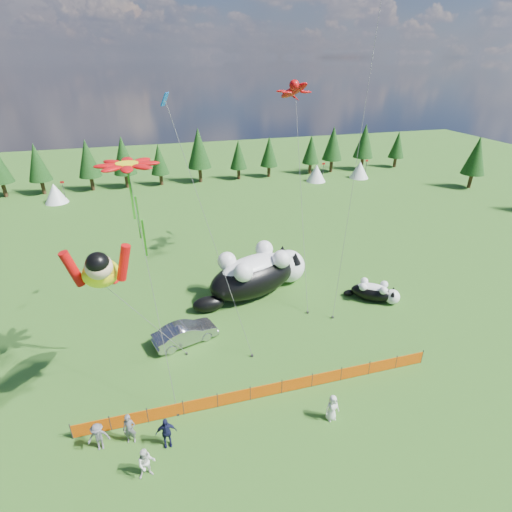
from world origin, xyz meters
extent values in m
plane|color=#193D0B|center=(0.00, 0.00, 0.00)|extent=(160.00, 160.00, 0.00)
cylinder|color=#262626|center=(-11.00, -3.00, 0.55)|extent=(0.06, 0.06, 1.10)
cylinder|color=#262626|center=(-9.00, -3.00, 0.55)|extent=(0.06, 0.06, 1.10)
cylinder|color=#262626|center=(-7.00, -3.00, 0.55)|extent=(0.06, 0.06, 1.10)
cylinder|color=#262626|center=(-5.00, -3.00, 0.55)|extent=(0.06, 0.06, 1.10)
cylinder|color=#262626|center=(-3.00, -3.00, 0.55)|extent=(0.06, 0.06, 1.10)
cylinder|color=#262626|center=(-1.00, -3.00, 0.55)|extent=(0.06, 0.06, 1.10)
cylinder|color=#262626|center=(1.00, -3.00, 0.55)|extent=(0.06, 0.06, 1.10)
cylinder|color=#262626|center=(3.00, -3.00, 0.55)|extent=(0.06, 0.06, 1.10)
cylinder|color=#262626|center=(5.00, -3.00, 0.55)|extent=(0.06, 0.06, 1.10)
cylinder|color=#262626|center=(7.00, -3.00, 0.55)|extent=(0.06, 0.06, 1.10)
cylinder|color=#262626|center=(9.00, -3.00, 0.55)|extent=(0.06, 0.06, 1.10)
cylinder|color=#262626|center=(11.00, -3.00, 0.55)|extent=(0.06, 0.06, 1.10)
cube|color=#D94E04|center=(-10.00, -3.00, 0.50)|extent=(2.00, 0.04, 0.90)
cube|color=#D94E04|center=(-8.00, -3.00, 0.50)|extent=(2.00, 0.04, 0.90)
cube|color=#D94E04|center=(-6.00, -3.00, 0.50)|extent=(2.00, 0.04, 0.90)
cube|color=#D94E04|center=(-4.00, -3.00, 0.50)|extent=(2.00, 0.04, 0.90)
cube|color=#D94E04|center=(-2.00, -3.00, 0.50)|extent=(2.00, 0.04, 0.90)
cube|color=#D94E04|center=(0.00, -3.00, 0.50)|extent=(2.00, 0.04, 0.90)
cube|color=#D94E04|center=(2.00, -3.00, 0.50)|extent=(2.00, 0.04, 0.90)
cube|color=#D94E04|center=(4.00, -3.00, 0.50)|extent=(2.00, 0.04, 0.90)
cube|color=#D94E04|center=(6.00, -3.00, 0.50)|extent=(2.00, 0.04, 0.90)
cube|color=#D94E04|center=(8.00, -3.00, 0.50)|extent=(2.00, 0.04, 0.90)
cube|color=#D94E04|center=(10.00, -3.00, 0.50)|extent=(2.00, 0.04, 0.90)
ellipsoid|color=black|center=(2.45, 8.67, 1.69)|extent=(9.28, 6.63, 3.38)
ellipsoid|color=white|center=(2.45, 8.67, 2.53)|extent=(6.96, 4.86, 2.06)
sphere|color=white|center=(6.14, 10.04, 1.50)|extent=(3.00, 3.00, 3.00)
sphere|color=#F9618A|center=(7.34, 10.49, 1.50)|extent=(0.42, 0.42, 0.42)
ellipsoid|color=black|center=(-1.77, 7.11, 0.66)|extent=(2.92, 2.14, 1.31)
cone|color=black|center=(6.46, 9.20, 2.70)|extent=(1.05, 1.05, 1.05)
cone|color=black|center=(5.83, 10.89, 2.70)|extent=(1.05, 1.05, 1.05)
sphere|color=white|center=(3.96, 10.53, 3.28)|extent=(1.58, 1.58, 1.58)
sphere|color=white|center=(4.81, 8.25, 3.28)|extent=(1.58, 1.58, 1.58)
sphere|color=white|center=(0.27, 9.16, 3.28)|extent=(1.58, 1.58, 1.58)
sphere|color=white|center=(1.12, 6.88, 3.28)|extent=(1.58, 1.58, 1.58)
ellipsoid|color=black|center=(11.91, 5.00, 0.71)|extent=(3.83, 3.40, 1.41)
ellipsoid|color=white|center=(11.91, 5.00, 1.06)|extent=(2.85, 2.52, 0.86)
sphere|color=white|center=(13.25, 4.03, 0.63)|extent=(1.26, 1.26, 1.26)
sphere|color=#F9618A|center=(13.68, 3.72, 0.63)|extent=(0.18, 0.18, 0.18)
ellipsoid|color=black|center=(10.38, 6.10, 0.27)|extent=(1.21, 1.09, 0.55)
cone|color=black|center=(13.03, 3.73, 1.13)|extent=(0.44, 0.44, 0.44)
cone|color=black|center=(13.47, 4.34, 1.13)|extent=(0.44, 0.44, 0.44)
sphere|color=white|center=(12.91, 4.91, 1.37)|extent=(0.66, 0.66, 0.66)
sphere|color=white|center=(12.31, 4.08, 1.37)|extent=(0.66, 0.66, 0.66)
sphere|color=white|center=(11.57, 5.87, 1.37)|extent=(0.66, 0.66, 0.66)
sphere|color=white|center=(10.97, 5.04, 1.37)|extent=(0.66, 0.66, 0.66)
imported|color=#ADADB1|center=(-4.06, 3.63, 0.76)|extent=(4.91, 2.86, 1.53)
imported|color=#5B5B60|center=(-7.92, -4.04, 0.94)|extent=(0.76, 0.57, 1.87)
imported|color=silver|center=(-7.13, -6.33, 0.91)|extent=(0.92, 0.58, 1.83)
imported|color=#16183D|center=(-6.07, -4.80, 0.94)|extent=(1.11, 0.57, 1.88)
imported|color=#5B5B60|center=(-9.49, -4.06, 0.86)|extent=(1.12, 0.58, 1.73)
imported|color=silver|center=(3.10, -5.61, 0.86)|extent=(0.88, 0.61, 1.71)
cylinder|color=#595959|center=(-6.20, 0.59, 4.49)|extent=(0.03, 0.03, 10.08)
cube|color=#262626|center=(-4.20, 2.21, 0.08)|extent=(0.15, 0.15, 0.16)
cylinder|color=#595959|center=(6.68, 9.26, 8.12)|extent=(0.03, 0.03, 18.57)
cube|color=#262626|center=(5.87, 4.58, 0.08)|extent=(0.15, 0.15, 0.16)
cylinder|color=#595959|center=(-5.81, -1.34, 7.03)|extent=(0.03, 0.03, 14.16)
cube|color=#262626|center=(-5.34, -2.96, 0.08)|extent=(0.15, 0.15, 0.16)
cube|color=#29901A|center=(-6.27, 0.27, 11.08)|extent=(0.23, 0.23, 4.97)
cylinder|color=#595959|center=(-1.82, 3.32, 8.26)|extent=(0.03, 0.03, 17.46)
cube|color=#262626|center=(0.14, 0.75, 0.08)|extent=(0.15, 0.15, 0.16)
cylinder|color=#595959|center=(9.56, 5.91, 12.10)|extent=(0.03, 0.03, 24.76)
cube|color=#262626|center=(7.53, 3.40, 0.08)|extent=(0.15, 0.15, 0.16)
camera|label=1|loc=(-5.51, -20.15, 18.59)|focal=28.00mm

